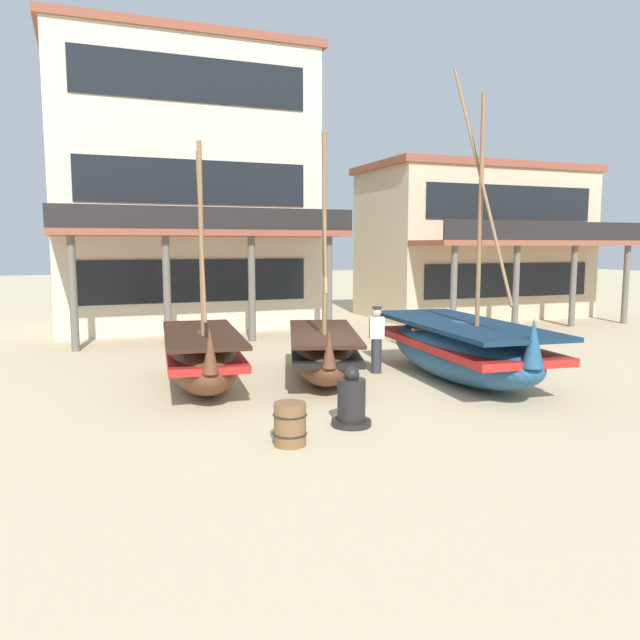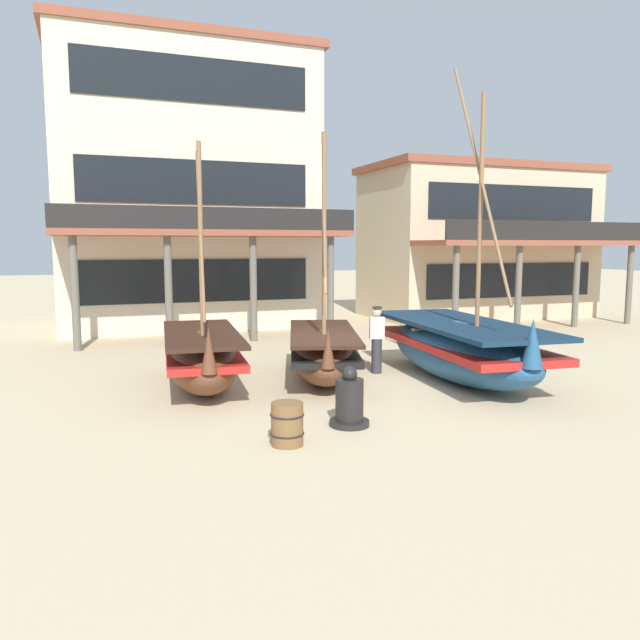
% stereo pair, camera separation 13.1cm
% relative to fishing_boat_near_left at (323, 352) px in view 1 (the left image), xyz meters
% --- Properties ---
extents(ground_plane, '(120.00, 120.00, 0.00)m').
position_rel_fishing_boat_near_left_xyz_m(ground_plane, '(0.02, -0.75, -0.65)').
color(ground_plane, '#CCB78E').
extents(fishing_boat_near_left, '(2.84, 4.79, 5.80)m').
position_rel_fishing_boat_near_left_xyz_m(fishing_boat_near_left, '(0.00, 0.00, 0.00)').
color(fishing_boat_near_left, brown).
rests_on(fishing_boat_near_left, ground).
extents(fishing_boat_centre_large, '(2.75, 6.16, 7.33)m').
position_rel_fishing_boat_near_left_xyz_m(fishing_boat_centre_large, '(3.05, -1.23, 0.12)').
color(fishing_boat_centre_large, '#23517A').
rests_on(fishing_boat_centre_large, ground).
extents(fishing_boat_far_right, '(2.07, 4.71, 5.35)m').
position_rel_fishing_boat_near_left_xyz_m(fishing_boat_far_right, '(-2.87, 0.12, 0.05)').
color(fishing_boat_far_right, brown).
rests_on(fishing_boat_far_right, ground).
extents(fisherman_by_hull, '(0.41, 0.32, 1.68)m').
position_rel_fishing_boat_near_left_xyz_m(fisherman_by_hull, '(1.51, 0.16, 0.18)').
color(fisherman_by_hull, '#33333D').
rests_on(fisherman_by_hull, ground).
extents(capstan_winch, '(0.71, 0.71, 1.07)m').
position_rel_fishing_boat_near_left_xyz_m(capstan_winch, '(-0.93, -3.78, -0.23)').
color(capstan_winch, black).
rests_on(capstan_winch, ground).
extents(wooden_barrel, '(0.56, 0.56, 0.70)m').
position_rel_fishing_boat_near_left_xyz_m(wooden_barrel, '(-2.29, -4.42, -0.30)').
color(wooden_barrel, brown).
rests_on(wooden_barrel, ground).
extents(harbor_building_main, '(10.05, 8.80, 10.80)m').
position_rel_fishing_boat_near_left_xyz_m(harbor_building_main, '(-1.46, 11.61, 4.73)').
color(harbor_building_main, beige).
rests_on(harbor_building_main, ground).
extents(harbor_building_annex, '(9.99, 7.84, 6.67)m').
position_rel_fishing_boat_near_left_xyz_m(harbor_building_annex, '(11.29, 10.10, 2.69)').
color(harbor_building_annex, beige).
rests_on(harbor_building_annex, ground).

